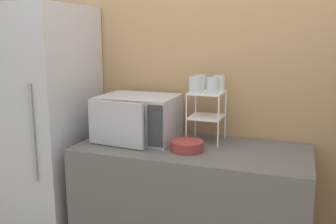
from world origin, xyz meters
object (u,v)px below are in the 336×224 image
Objects in this scene: glass_front_left at (195,85)px; bowl at (187,146)px; glass_back_left at (200,82)px; refrigerator at (45,132)px; glass_front_right at (213,86)px; microwave at (138,118)px; dish_rack at (207,106)px; glass_back_right at (219,83)px.

glass_front_left reaches higher than bowl.
glass_back_left is 0.52× the size of bowl.
refrigerator is (-1.15, -0.24, -0.40)m from glass_back_left.
refrigerator reaches higher than glass_back_left.
glass_front_right is at bearing 1.85° from glass_front_left.
glass_front_right is at bearing -47.34° from glass_back_left.
glass_front_right is at bearing 4.51° from microwave.
bowl is at bearing -88.44° from glass_front_left.
glass_front_right is 1.00× the size of glass_back_left.
glass_back_left is 0.49m from bowl.
glass_front_left is 0.12m from glass_front_right.
microwave is at bearing -166.75° from dish_rack.
glass_front_right is 0.52× the size of bowl.
bowl is at bearing -121.38° from glass_front_right.
microwave is at bearing -156.68° from glass_back_left.
glass_front_right and glass_back_left have the same top height.
glass_back_right is at bearing 69.25° from bowl.
dish_rack is at bearing 8.17° from refrigerator.
glass_back_left is at bearing 11.70° from refrigerator.
glass_back_right is (0.13, 0.14, 0.00)m from glass_front_left.
refrigerator is at bearing -175.25° from glass_front_right.
glass_front_left reaches higher than microwave.
dish_rack is 3.24× the size of glass_front_right.
dish_rack is at bearing 129.61° from glass_front_right.
microwave is 4.94× the size of glass_front_right.
glass_front_left and glass_back_left have the same top height.
glass_front_left is 1.00× the size of glass_back_right.
glass_front_left is at bearing 91.56° from bowl.
microwave is 2.55× the size of bowl.
glass_front_left is 1.23m from refrigerator.
bowl is at bearing -88.66° from glass_back_left.
microwave is at bearing 160.38° from bowl.
glass_front_right is 0.06× the size of refrigerator.
glass_front_left is (0.41, 0.04, 0.25)m from microwave.
refrigerator is at bearing -168.30° from glass_back_left.
dish_rack is 3.24× the size of glass_front_left.
bowl is (0.01, -0.18, -0.37)m from glass_front_left.
microwave is 0.58m from glass_front_right.
glass_front_left is at bearing 5.28° from microwave.
dish_rack is at bearing -44.34° from glass_back_left.
dish_rack is 0.18m from glass_back_right.
glass_back_right is at bearing 10.83° from refrigerator.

